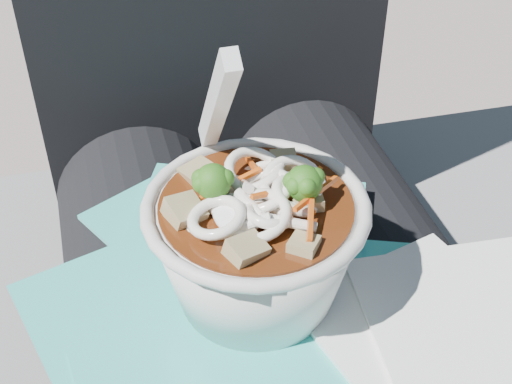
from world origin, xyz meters
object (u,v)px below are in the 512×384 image
object	(u,v)px
lap	(286,344)
person_body	(256,242)
plastic_bag	(264,322)
udon_bowl	(256,238)

from	to	relation	value
lap	person_body	world-z (taller)	person_body
person_body	plastic_bag	distance (m)	0.15
plastic_bag	person_body	bearing A→B (deg)	76.81
udon_bowl	plastic_bag	bearing A→B (deg)	-88.56
lap	person_body	size ratio (longest dim) A/B	0.49
person_body	udon_bowl	bearing A→B (deg)	-105.56
person_body	plastic_bag	xyz separation A→B (m)	(-0.03, -0.14, 0.06)
lap	person_body	bearing A→B (deg)	90.00
person_body	plastic_bag	bearing A→B (deg)	-103.19
lap	person_body	distance (m)	0.10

